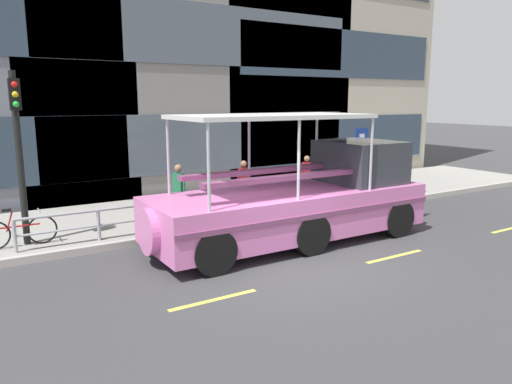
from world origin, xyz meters
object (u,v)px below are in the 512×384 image
object	(u,v)px
leaned_bicycle	(19,232)
pedestrian_mid_left	(244,179)
pedestrian_mid_right	(179,187)
duck_tour_boat	(307,199)
traffic_light_pole	(18,142)
pedestrian_near_bow	(307,173)
parking_sign	(360,151)

from	to	relation	value
leaned_bicycle	pedestrian_mid_left	distance (m)	6.89
pedestrian_mid_left	pedestrian_mid_right	bearing A→B (deg)	-168.85
duck_tour_boat	pedestrian_mid_right	world-z (taller)	duck_tour_boat
traffic_light_pole	pedestrian_mid_right	distance (m)	4.42
leaned_bicycle	duck_tour_boat	bearing A→B (deg)	-21.15
pedestrian_near_bow	pedestrian_mid_left	bearing A→B (deg)	-179.34
traffic_light_pole	duck_tour_boat	world-z (taller)	traffic_light_pole
parking_sign	pedestrian_mid_right	size ratio (longest dim) A/B	1.53
pedestrian_near_bow	pedestrian_mid_right	xyz separation A→B (m)	(-5.10, -0.52, 0.06)
leaned_bicycle	pedestrian_mid_right	bearing A→B (deg)	6.12
pedestrian_mid_right	leaned_bicycle	bearing A→B (deg)	-173.88
traffic_light_pole	leaned_bicycle	bearing A→B (deg)	-144.99
pedestrian_near_bow	pedestrian_mid_right	bearing A→B (deg)	-174.18
traffic_light_pole	pedestrian_mid_right	size ratio (longest dim) A/B	2.52
duck_tour_boat	pedestrian_near_bow	bearing A→B (deg)	52.25
duck_tour_boat	pedestrian_mid_left	xyz separation A→B (m)	(0.14, 3.53, 0.03)
pedestrian_mid_right	traffic_light_pole	bearing A→B (deg)	-175.39
parking_sign	leaned_bicycle	xyz separation A→B (m)	(-10.92, 0.11, -1.34)
pedestrian_mid_left	pedestrian_near_bow	bearing A→B (deg)	0.66
traffic_light_pole	duck_tour_boat	distance (m)	7.20
traffic_light_pole	leaned_bicycle	size ratio (longest dim) A/B	2.38
parking_sign	pedestrian_mid_right	bearing A→B (deg)	175.00
duck_tour_boat	pedestrian_mid_left	size ratio (longest dim) A/B	6.01
parking_sign	pedestrian_mid_right	world-z (taller)	parking_sign
traffic_light_pole	leaned_bicycle	distance (m)	2.15
pedestrian_mid_left	pedestrian_mid_right	world-z (taller)	pedestrian_mid_right
leaned_bicycle	pedestrian_mid_right	distance (m)	4.39
parking_sign	leaned_bicycle	size ratio (longest dim) A/B	1.45
traffic_light_pole	pedestrian_near_bow	bearing A→B (deg)	5.28
pedestrian_near_bow	traffic_light_pole	bearing A→B (deg)	-174.72
leaned_bicycle	duck_tour_boat	size ratio (longest dim) A/B	0.19
duck_tour_boat	traffic_light_pole	bearing A→B (deg)	157.32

